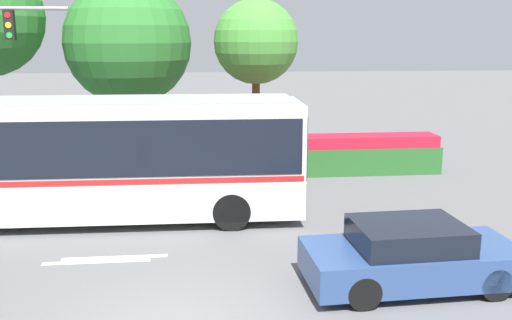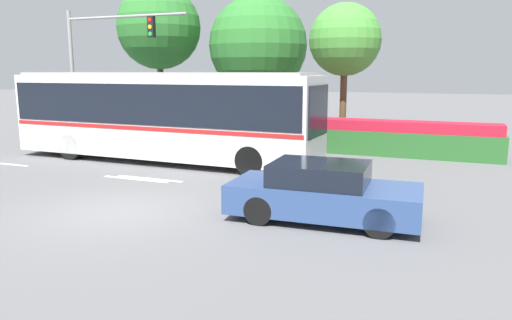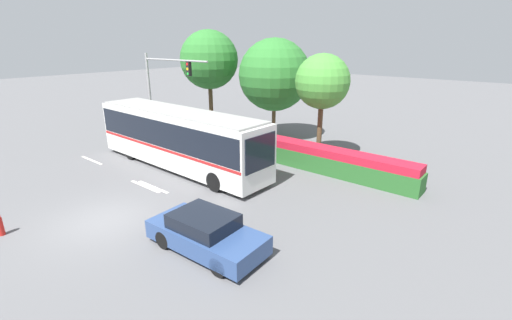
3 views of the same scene
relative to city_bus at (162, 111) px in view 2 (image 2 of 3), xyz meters
The scene contains 11 objects.
ground_plane 7.02m from the city_bus, 66.30° to the right, with size 140.00×140.00×0.00m, color #5B5B5E.
city_bus is the anchor object (origin of this frame).
sedan_foreground 9.09m from the city_bus, 33.39° to the right, with size 4.41×2.10×1.34m.
traffic_light_pole 6.59m from the city_bus, 150.40° to the left, with size 6.48×0.24×6.21m.
flowering_hedge 8.71m from the city_bus, 32.70° to the left, with size 9.75×1.18×1.42m.
street_tree_left 9.02m from the city_bus, 123.30° to the left, with size 4.38×4.38×7.86m.
street_tree_centre 8.90m from the city_bus, 86.62° to the left, with size 5.10×5.10×7.27m.
street_tree_right 8.89m from the city_bus, 49.21° to the left, with size 3.20×3.20×6.37m.
lane_stripe_near 3.65m from the city_bus, 65.44° to the right, with size 2.40×0.16×0.01m, color silver.
lane_stripe_mid 6.19m from the city_bus, 152.11° to the right, with size 2.40×0.16×0.01m, color silver.
lane_stripe_far 3.72m from the city_bus, 73.24° to the right, with size 2.40×0.16×0.01m, color silver.
Camera 2 is at (7.45, -9.35, 3.41)m, focal length 33.93 mm.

